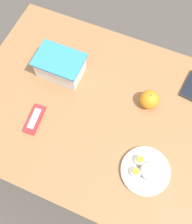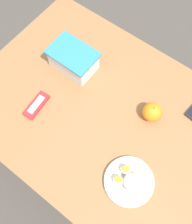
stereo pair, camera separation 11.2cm
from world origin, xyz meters
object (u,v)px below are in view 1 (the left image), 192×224
object	(u,v)px
food_container	(60,67)
rice_plate	(146,171)
orange_fruit	(149,99)
candy_bar	(35,119)

from	to	relation	value
food_container	rice_plate	world-z (taller)	food_container
rice_plate	orange_fruit	bearing A→B (deg)	106.86
rice_plate	candy_bar	size ratio (longest dim) A/B	1.42
orange_fruit	food_container	bearing A→B (deg)	-179.56
food_container	rice_plate	bearing A→B (deg)	-29.24
orange_fruit	rice_plate	xyz separation A→B (m)	(0.09, -0.29, -0.02)
food_container	candy_bar	world-z (taller)	food_container
orange_fruit	rice_plate	bearing A→B (deg)	-73.14
orange_fruit	candy_bar	world-z (taller)	orange_fruit
food_container	orange_fruit	size ratio (longest dim) A/B	2.57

